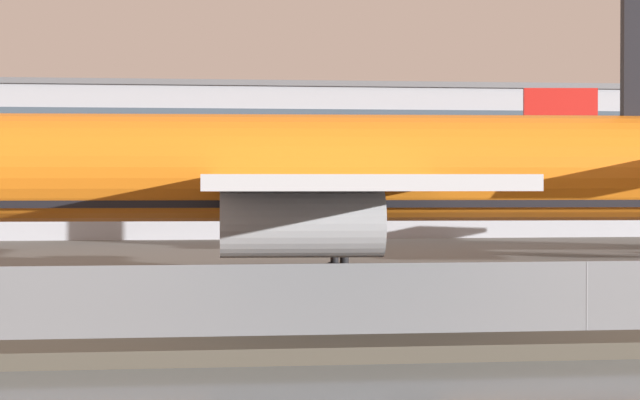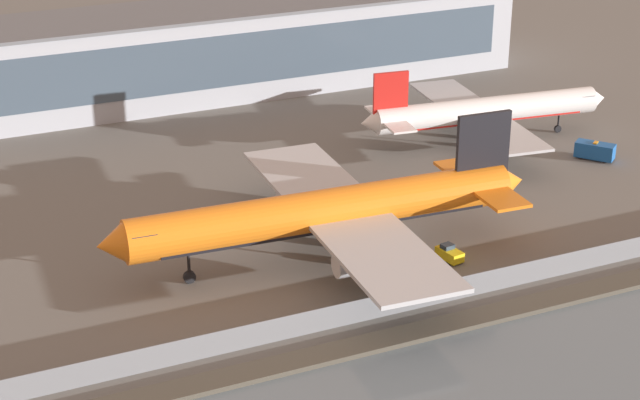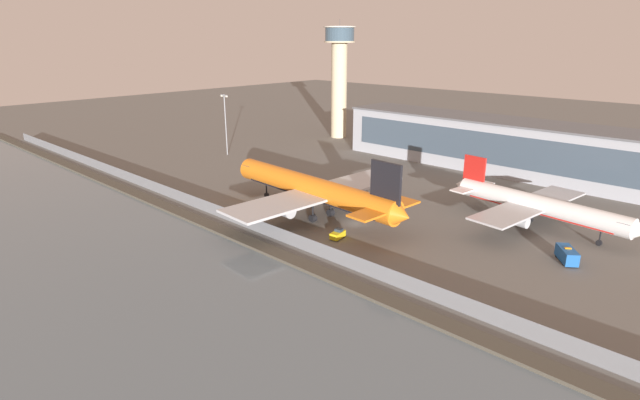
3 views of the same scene
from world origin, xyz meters
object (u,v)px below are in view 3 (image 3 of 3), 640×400
ops_van (567,255)px  apron_light_mast_apron_west (226,121)px  passenger_jet_white_red (536,205)px  baggage_tug (338,234)px  cargo_jet_orange (314,190)px  control_tower (339,72)px

ops_van → apron_light_mast_apron_west: size_ratio=0.29×
passenger_jet_white_red → apron_light_mast_apron_west: (-94.26, -2.78, 6.18)m
passenger_jet_white_red → apron_light_mast_apron_west: size_ratio=2.03×
baggage_tug → apron_light_mast_apron_west: (-70.66, 27.81, 9.77)m
baggage_tug → ops_van: ops_van is taller
cargo_jet_orange → control_tower: size_ratio=1.20×
baggage_tug → control_tower: control_tower is taller
ops_van → apron_light_mast_apron_west: bearing=174.7°
baggage_tug → apron_light_mast_apron_west: apron_light_mast_apron_west is taller
apron_light_mast_apron_west → cargo_jet_orange: bearing=-20.4°
passenger_jet_white_red → control_tower: 100.03m
baggage_tug → cargo_jet_orange: bearing=153.3°
cargo_jet_orange → control_tower: control_tower is taller
passenger_jet_white_red → baggage_tug: passenger_jet_white_red is taller
cargo_jet_orange → baggage_tug: cargo_jet_orange is taller
ops_van → control_tower: bearing=150.5°
passenger_jet_white_red → cargo_jet_orange: bearing=-145.0°
control_tower → apron_light_mast_apron_west: (-6.03, -45.91, -12.86)m
cargo_jet_orange → apron_light_mast_apron_west: apron_light_mast_apron_west is taller
baggage_tug → apron_light_mast_apron_west: size_ratio=0.18×
ops_van → cargo_jet_orange: bearing=-165.0°
cargo_jet_orange → ops_van: size_ratio=9.14×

